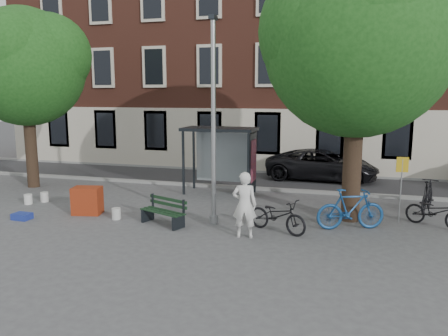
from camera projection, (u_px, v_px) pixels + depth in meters
name	position (u px, v px, depth m)	size (l,w,h in m)	color
ground	(214.00, 223.00, 13.37)	(90.00, 90.00, 0.00)	#4C4C4F
road	(259.00, 180.00, 20.01)	(40.00, 4.00, 0.01)	#28282B
curb_near	(250.00, 188.00, 18.10)	(40.00, 0.25, 0.12)	gray
curb_far	(267.00, 172.00, 21.89)	(40.00, 0.25, 0.12)	gray
building_row	(282.00, 38.00, 24.53)	(30.00, 8.00, 14.00)	brown
lamppost	(213.00, 133.00, 12.91)	(0.28, 0.35, 6.11)	#9EA0A3
tree_right	(359.00, 34.00, 12.66)	(5.76, 5.60, 8.20)	black
tree_left	(23.00, 61.00, 17.67)	(5.18, 4.86, 7.40)	black
bus_shelter	(230.00, 145.00, 17.11)	(2.85, 1.45, 2.62)	#1E2328
painter	(244.00, 205.00, 11.92)	(0.67, 0.44, 1.84)	white
bench	(164.00, 213.00, 13.18)	(1.61, 1.03, 0.80)	#1E2328
bike_a	(277.00, 215.00, 12.44)	(0.65, 1.87, 0.98)	black
bike_b	(351.00, 209.00, 12.68)	(0.57, 2.02, 1.21)	navy
bike_c	(435.00, 212.00, 12.92)	(0.62, 1.76, 0.93)	black
bike_d	(427.00, 195.00, 14.68)	(0.51, 1.81, 1.09)	black
car_dark	(322.00, 165.00, 20.08)	(2.33, 5.05, 1.40)	black
red_stand	(87.00, 201.00, 14.35)	(0.90, 0.60, 0.90)	maroon
blue_crate	(22.00, 216.00, 13.76)	(0.55, 0.40, 0.20)	navy
bucket_a	(44.00, 197.00, 16.01)	(0.28, 0.28, 0.36)	silver
bucket_b	(116.00, 214.00, 13.77)	(0.28, 0.28, 0.36)	silver
bucket_c	(28.00, 199.00, 15.67)	(0.28, 0.28, 0.36)	silver
notice_sign	(402.00, 175.00, 13.21)	(0.35, 0.06, 2.04)	#9EA0A3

